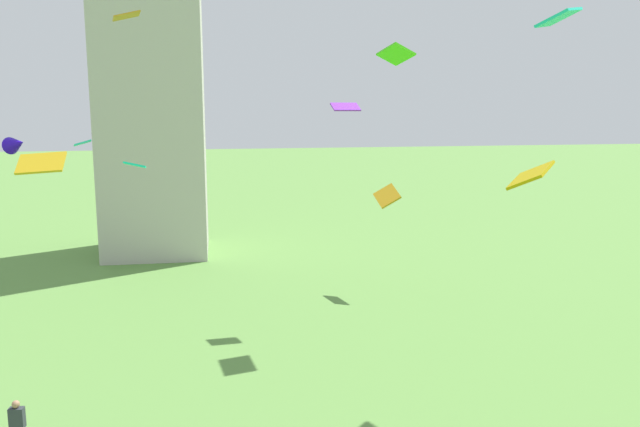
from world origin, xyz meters
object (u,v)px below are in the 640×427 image
(person_0, at_px, (17,423))
(kite_flying_4, at_px, (387,196))
(kite_flying_2, at_px, (559,17))
(kite_flying_6, at_px, (531,175))
(kite_flying_7, at_px, (41,163))
(kite_flying_1, at_px, (345,107))
(kite_flying_0, at_px, (126,16))
(kite_flying_9, at_px, (17,144))
(kite_flying_3, at_px, (82,143))
(kite_flying_5, at_px, (396,54))
(kite_flying_8, at_px, (135,165))

(person_0, xyz_separation_m, kite_flying_4, (14.34, 14.08, 4.03))
(kite_flying_2, bearing_deg, kite_flying_6, -172.11)
(kite_flying_6, distance_m, kite_flying_7, 17.15)
(kite_flying_1, height_order, kite_flying_6, kite_flying_1)
(kite_flying_0, distance_m, kite_flying_2, 18.80)
(kite_flying_6, bearing_deg, kite_flying_9, 89.90)
(person_0, xyz_separation_m, kite_flying_6, (15.22, 0.31, 6.74))
(kite_flying_2, xyz_separation_m, kite_flying_6, (-2.13, -2.90, -4.98))
(person_0, xyz_separation_m, kite_flying_0, (1.88, 13.85, 12.68))
(kite_flying_4, height_order, kite_flying_7, kite_flying_7)
(kite_flying_3, xyz_separation_m, kite_flying_5, (13.47, -3.89, 3.81))
(kite_flying_4, bearing_deg, kite_flying_2, -168.02)
(kite_flying_6, bearing_deg, kite_flying_0, 84.56)
(kite_flying_3, xyz_separation_m, kite_flying_7, (-0.37, -5.88, -0.30))
(kite_flying_4, distance_m, kite_flying_9, 18.76)
(kite_flying_1, height_order, kite_flying_2, kite_flying_2)
(kite_flying_1, bearing_deg, kite_flying_3, -14.62)
(person_0, height_order, kite_flying_0, kite_flying_0)
(kite_flying_9, bearing_deg, kite_flying_1, -65.63)
(kite_flying_4, bearing_deg, kite_flying_0, 87.54)
(kite_flying_4, relative_size, kite_flying_6, 0.85)
(kite_flying_0, distance_m, kite_flying_7, 9.46)
(kite_flying_4, bearing_deg, kite_flying_8, 140.24)
(kite_flying_4, distance_m, kite_flying_7, 16.74)
(kite_flying_0, relative_size, kite_flying_6, 0.68)
(kite_flying_1, xyz_separation_m, kite_flying_5, (1.76, -1.84, 2.19))
(kite_flying_3, height_order, kite_flying_9, kite_flying_9)
(kite_flying_3, bearing_deg, kite_flying_5, -119.05)
(kite_flying_7, relative_size, kite_flying_9, 1.03)
(kite_flying_4, relative_size, kite_flying_9, 1.06)
(kite_flying_1, bearing_deg, person_0, 38.50)
(kite_flying_2, relative_size, kite_flying_7, 1.24)
(person_0, bearing_deg, kite_flying_3, 96.73)
(kite_flying_4, bearing_deg, kite_flying_1, 135.63)
(kite_flying_0, height_order, kite_flying_1, kite_flying_0)
(kite_flying_5, relative_size, kite_flying_8, 1.91)
(kite_flying_2, distance_m, kite_flying_9, 25.72)
(kite_flying_2, distance_m, kite_flying_6, 6.15)
(kite_flying_9, bearing_deg, kite_flying_3, -89.15)
(kite_flying_0, bearing_deg, kite_flying_9, -39.07)
(kite_flying_8, bearing_deg, kite_flying_9, 19.85)
(kite_flying_3, bearing_deg, kite_flying_7, 163.42)
(kite_flying_0, xyz_separation_m, kite_flying_6, (13.34, -13.54, -5.95))
(kite_flying_8, bearing_deg, kite_flying_2, -79.27)
(person_0, height_order, kite_flying_2, kite_flying_2)
(kite_flying_8, bearing_deg, kite_flying_1, -39.26)
(kite_flying_4, xyz_separation_m, kite_flying_8, (-10.70, -14.59, 3.29))
(kite_flying_3, xyz_separation_m, kite_flying_4, (14.55, 1.23, -2.95))
(kite_flying_0, xyz_separation_m, kite_flying_5, (11.38, -4.89, -1.89))
(kite_flying_0, bearing_deg, kite_flying_1, 147.69)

